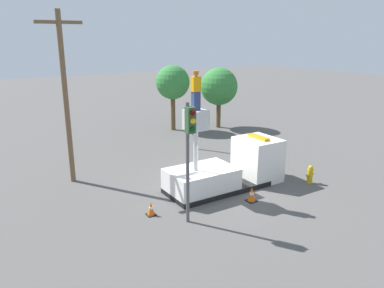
{
  "coord_description": "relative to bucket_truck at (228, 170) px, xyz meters",
  "views": [
    {
      "loc": [
        -10.22,
        -13.97,
        7.33
      ],
      "look_at": [
        -2.14,
        -1.05,
        2.93
      ],
      "focal_mm": 35.0,
      "sensor_mm": 36.0,
      "label": 1
    }
  ],
  "objects": [
    {
      "name": "worker",
      "position": [
        -1.95,
        0.0,
        4.11
      ],
      "size": [
        0.4,
        0.26,
        1.75
      ],
      "color": "navy",
      "rests_on": "bucket_truck"
    },
    {
      "name": "traffic_cone_rear",
      "position": [
        -4.71,
        -0.79,
        -0.6
      ],
      "size": [
        0.39,
        0.39,
        0.62
      ],
      "color": "black",
      "rests_on": "ground"
    },
    {
      "name": "traffic_light_across",
      "position": [
        2.13,
        6.28,
        2.56
      ],
      "size": [
        0.34,
        0.57,
        4.86
      ],
      "color": "#515156",
      "rests_on": "ground"
    },
    {
      "name": "tree_left_bg",
      "position": [
        7.12,
        10.69,
        2.48
      ],
      "size": [
        3.03,
        3.03,
        4.91
      ],
      "color": "brown",
      "rests_on": "ground"
    },
    {
      "name": "utility_pole",
      "position": [
        -6.45,
        4.92,
        3.71
      ],
      "size": [
        2.2,
        0.26,
        8.56
      ],
      "color": "brown",
      "rests_on": "ground"
    },
    {
      "name": "fire_hydrant",
      "position": [
        3.85,
        -1.88,
        -0.42
      ],
      "size": [
        0.53,
        0.29,
        0.96
      ],
      "color": "gold",
      "rests_on": "ground"
    },
    {
      "name": "traffic_cone_curbside",
      "position": [
        -0.17,
        -1.99,
        -0.56
      ],
      "size": [
        0.45,
        0.45,
        0.7
      ],
      "color": "black",
      "rests_on": "ground"
    },
    {
      "name": "bucket_truck",
      "position": [
        0.0,
        0.0,
        0.0
      ],
      "size": [
        6.12,
        2.22,
        4.12
      ],
      "color": "black",
      "rests_on": "ground"
    },
    {
      "name": "tree_right_bg",
      "position": [
        3.49,
        11.9,
        2.9
      ],
      "size": [
        2.68,
        2.68,
        5.18
      ],
      "color": "brown",
      "rests_on": "ground"
    },
    {
      "name": "traffic_light_pole",
      "position": [
        -3.68,
        -2.25,
        2.62
      ],
      "size": [
        0.34,
        0.57,
        4.95
      ],
      "color": "#515156",
      "rests_on": "ground"
    },
    {
      "name": "ground_plane",
      "position": [
        -0.67,
        0.0,
        -0.89
      ],
      "size": [
        120.0,
        120.0,
        0.0
      ],
      "primitive_type": "plane",
      "color": "#565451"
    }
  ]
}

